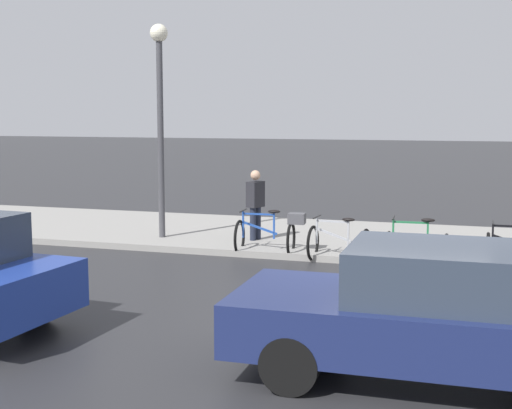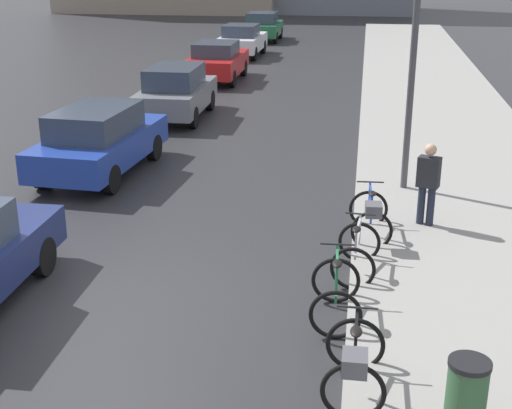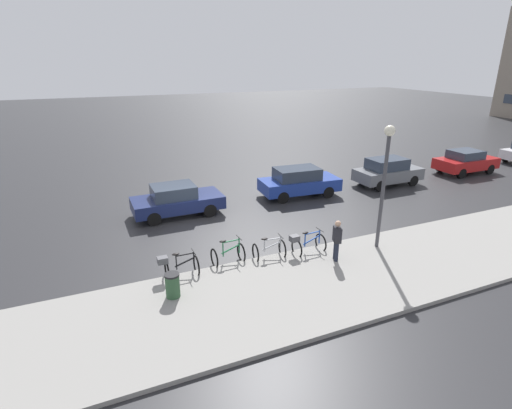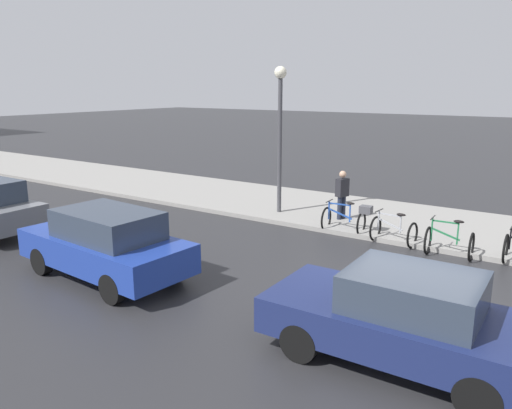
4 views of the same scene
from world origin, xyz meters
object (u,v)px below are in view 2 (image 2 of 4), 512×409
Objects in this scene: car_red at (217,61)px; streetlamp at (414,40)px; car_white at (242,40)px; car_grey at (176,92)px; bicycle_third at (356,253)px; pedestrian at (428,183)px; bicycle_second at (336,294)px; bicycle_nearest at (354,364)px; car_blue at (99,140)px; bicycle_farthest at (371,216)px; trash_bin at (466,398)px; car_green at (263,26)px.

car_red is 14.64m from streetlamp.
car_grey is at bearing -89.15° from car_white.
streetlamp reaches higher than bicycle_third.
pedestrian reaches higher than car_white.
bicycle_second reaches higher than bicycle_third.
bicycle_second is 19.37m from car_red.
bicycle_nearest is 1.16× the size of bicycle_second.
car_blue is 7.73m from pedestrian.
streetlamp is at bearing 77.51° from bicycle_third.
streetlamp is at bearing 75.73° from bicycle_farthest.
car_blue is at bearing 160.96° from pedestrian.
trash_bin is at bearing -57.37° from bicycle_second.
car_green is (0.14, 6.12, 0.03)m from car_white.
car_green reaches higher than bicycle_second.
bicycle_third is at bearing 80.38° from bicycle_second.
car_grey is (-5.48, 12.04, 0.42)m from bicycle_second.
car_red is (0.26, 12.37, -0.04)m from car_blue.
pedestrian is 6.05m from trash_bin.
car_red is at bearing 108.82° from bicycle_third.
bicycle_third is at bearing -78.96° from car_green.
bicycle_nearest is at bearing -96.68° from streetlamp.
bicycle_nearest is 3.47m from bicycle_third.
car_grey reaches higher than bicycle_nearest.
car_green reaches higher than bicycle_nearest.
streetlamp is (7.00, -0.37, 2.47)m from car_blue.
bicycle_nearest is 21.30m from car_red.
bicycle_nearest is 1.43× the size of trash_bin.
pedestrian reaches higher than bicycle_second.
bicycle_second is at bearing -99.62° from bicycle_third.
bicycle_second is (-0.30, 1.92, -0.10)m from bicycle_nearest.
bicycle_second is 1.23× the size of trash_bin.
car_grey reaches higher than trash_bin.
bicycle_third is 5.24m from streetlamp.
bicycle_third is 0.32× the size of car_green.
bicycle_nearest is 0.79× the size of pedestrian.
car_blue is (-5.80, 6.19, 0.41)m from bicycle_second.
pedestrian is 0.35× the size of streetlamp.
car_red is at bearing 105.92° from bicycle_nearest.
car_blue is 11.26m from trash_bin.
car_grey is (-5.78, 13.96, 0.32)m from bicycle_nearest.
car_grey is at bearing -89.85° from car_green.
car_blue is at bearing -91.19° from car_red.
bicycle_farthest is 0.39× the size of car_green.
bicycle_second is 0.31× the size of car_green.
car_grey is 10.90m from pedestrian.
bicycle_nearest reaches higher than bicycle_farthest.
streetlamp reaches higher than trash_bin.
streetlamp reaches higher than car_green.
bicycle_second is at bearing -112.34° from pedestrian.
bicycle_third is (0.26, 1.54, -0.01)m from bicycle_second.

